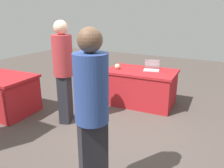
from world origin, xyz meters
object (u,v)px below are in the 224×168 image
object	(u,v)px
table_foreground	(141,87)
yarn_ball	(117,66)
person_presenter	(63,68)
laptop_silver	(152,68)
person_attendee_standing	(92,108)
scissors_red	(166,72)

from	to	relation	value
table_foreground	yarn_ball	xyz separation A→B (m)	(0.50, 0.14, 0.43)
person_presenter	table_foreground	bearing A→B (deg)	128.95
table_foreground	laptop_silver	bearing A→B (deg)	-143.76
person_attendee_standing	scissors_red	size ratio (longest dim) A/B	10.03
person_attendee_standing	yarn_ball	bearing A→B (deg)	-119.72
table_foreground	yarn_ball	world-z (taller)	yarn_ball
yarn_ball	scissors_red	size ratio (longest dim) A/B	0.63
person_presenter	laptop_silver	world-z (taller)	person_presenter
person_presenter	scissors_red	world-z (taller)	person_presenter
yarn_ball	scissors_red	world-z (taller)	yarn_ball
person_presenter	laptop_silver	distance (m)	1.91
yarn_ball	scissors_red	xyz separation A→B (m)	(-0.99, -0.24, -0.05)
person_presenter	yarn_ball	size ratio (longest dim) A/B	15.99
person_attendee_standing	table_foreground	bearing A→B (deg)	-130.70
laptop_silver	yarn_ball	size ratio (longest dim) A/B	3.38
person_attendee_standing	yarn_ball	world-z (taller)	person_attendee_standing
table_foreground	scissors_red	world-z (taller)	scissors_red
laptop_silver	scissors_red	bearing A→B (deg)	159.23
person_presenter	scissors_red	size ratio (longest dim) A/B	10.02
person_attendee_standing	scissors_red	bearing A→B (deg)	-141.15
table_foreground	person_attendee_standing	world-z (taller)	person_attendee_standing
table_foreground	person_presenter	distance (m)	1.81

